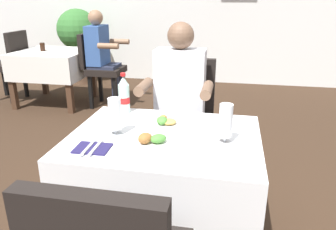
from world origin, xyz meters
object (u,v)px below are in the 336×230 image
(chair_far_diner_seat, at_px, (185,115))
(napkin_cutlery_set, at_px, (92,148))
(beer_glass_middle, at_px, (226,123))
(plate_far_diner, at_px, (167,123))
(background_dining_table, at_px, (53,64))
(potted_plant_corner, at_px, (78,35))
(plate_near_camera, at_px, (151,143))
(beer_glass_left, at_px, (115,116))
(background_chair_right, at_px, (100,65))
(main_dining_table, at_px, (165,165))
(background_table_tumbler, at_px, (43,47))
(seated_diner_far, at_px, (179,100))
(background_chair_left, at_px, (10,62))
(background_patron, at_px, (102,54))
(cola_bottle_primary, at_px, (124,96))

(chair_far_diner_seat, bearing_deg, napkin_cutlery_set, -106.95)
(beer_glass_middle, bearing_deg, plate_far_diner, 152.42)
(background_dining_table, relative_size, potted_plant_corner, 0.75)
(plate_near_camera, distance_m, potted_plant_corner, 4.38)
(plate_near_camera, relative_size, beer_glass_left, 1.10)
(plate_near_camera, height_order, background_dining_table, plate_near_camera)
(background_chair_right, bearing_deg, main_dining_table, -60.70)
(background_table_tumbler, distance_m, potted_plant_corner, 1.17)
(main_dining_table, xyz_separation_m, beer_glass_middle, (0.32, -0.03, 0.28))
(seated_diner_far, height_order, potted_plant_corner, seated_diner_far)
(beer_glass_middle, distance_m, background_chair_right, 3.06)
(beer_glass_middle, bearing_deg, beer_glass_left, -179.64)
(plate_near_camera, bearing_deg, potted_plant_corner, 120.05)
(plate_far_diner, relative_size, background_chair_left, 0.24)
(plate_far_diner, distance_m, potted_plant_corner, 4.14)
(background_dining_table, bearing_deg, main_dining_table, -50.31)
(background_dining_table, height_order, background_patron, background_patron)
(plate_near_camera, bearing_deg, main_dining_table, 77.12)
(beer_glass_left, bearing_deg, cola_bottle_primary, 100.75)
(beer_glass_left, xyz_separation_m, background_chair_left, (-2.48, 2.52, -0.27))
(background_table_tumbler, relative_size, potted_plant_corner, 0.09)
(cola_bottle_primary, xyz_separation_m, background_dining_table, (-1.74, 2.18, -0.29))
(seated_diner_far, relative_size, plate_near_camera, 5.63)
(potted_plant_corner, bearing_deg, beer_glass_middle, -55.23)
(chair_far_diner_seat, distance_m, napkin_cutlery_set, 1.08)
(background_chair_right, xyz_separation_m, potted_plant_corner, (-0.83, 1.15, 0.25))
(beer_glass_left, bearing_deg, background_chair_right, 114.27)
(plate_far_diner, xyz_separation_m, beer_glass_left, (-0.24, -0.18, 0.09))
(background_table_tumbler, bearing_deg, main_dining_table, -48.51)
(seated_diner_far, distance_m, cola_bottle_primary, 0.48)
(beer_glass_left, relative_size, potted_plant_corner, 0.17)
(plate_near_camera, bearing_deg, background_table_tumbler, 129.30)
(beer_glass_middle, distance_m, napkin_cutlery_set, 0.67)
(background_patron, bearing_deg, main_dining_table, -61.57)
(background_chair_right, bearing_deg, chair_far_diner_seat, -50.60)
(background_chair_left, bearing_deg, main_dining_table, -42.31)
(plate_far_diner, height_order, background_chair_right, background_chair_right)
(seated_diner_far, xyz_separation_m, plate_far_diner, (0.02, -0.54, 0.03))
(seated_diner_far, xyz_separation_m, beer_glass_left, (-0.22, -0.72, 0.12))
(chair_far_diner_seat, relative_size, seated_diner_far, 0.77)
(background_chair_left, bearing_deg, napkin_cutlery_set, -48.30)
(plate_far_diner, xyz_separation_m, potted_plant_corner, (-2.21, 3.50, 0.07))
(plate_near_camera, height_order, background_chair_right, background_chair_right)
(chair_far_diner_seat, xyz_separation_m, background_dining_table, (-2.07, 1.70, -0.01))
(beer_glass_left, height_order, napkin_cutlery_set, beer_glass_left)
(plate_near_camera, xyz_separation_m, background_patron, (-1.31, 2.64, -0.03))
(chair_far_diner_seat, xyz_separation_m, napkin_cutlery_set, (-0.31, -1.02, 0.17))
(beer_glass_middle, xyz_separation_m, background_chair_right, (-1.72, 2.52, -0.27))
(background_table_tumbler, bearing_deg, background_chair_right, 1.56)
(beer_glass_left, xyz_separation_m, background_table_tumbler, (-1.92, 2.50, -0.05))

